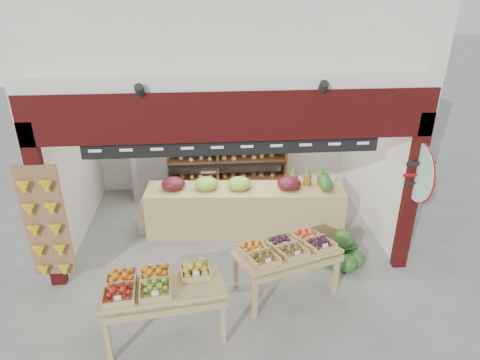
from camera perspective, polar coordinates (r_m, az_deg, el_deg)
name	(u,v)px	position (r m, az deg, el deg)	size (l,w,h in m)	color
ground	(230,238)	(7.98, -1.35, -7.74)	(60.00, 60.00, 0.00)	slate
shop_structure	(222,5)	(8.31, -2.37, 22.34)	(6.36, 5.12, 5.40)	beige
banana_board	(45,226)	(6.81, -24.52, -5.56)	(0.60, 0.15, 1.80)	#905F41
gift_sign	(419,172)	(6.86, 22.72, 0.98)	(0.04, 0.93, 0.92)	silver
back_shelving	(217,143)	(9.13, -3.11, 4.96)	(2.99, 0.49, 1.85)	brown
refrigerator	(153,155)	(9.21, -11.48, 3.34)	(0.76, 0.76, 1.96)	#BABDC2
cardboard_stack	(164,219)	(8.24, -10.11, -5.09)	(0.99, 0.72, 0.64)	beige
mid_counter	(244,208)	(7.94, 0.54, -3.78)	(3.63, 0.97, 1.12)	tan
display_table_left	(155,285)	(5.77, -11.29, -13.59)	(1.64, 1.04, 1.00)	tan
display_table_right	(287,250)	(6.40, 6.23, -9.23)	(1.64, 1.22, 0.95)	tan
watermelon_pile	(341,253)	(7.43, 13.33, -9.43)	(0.76, 0.76, 0.59)	#174517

